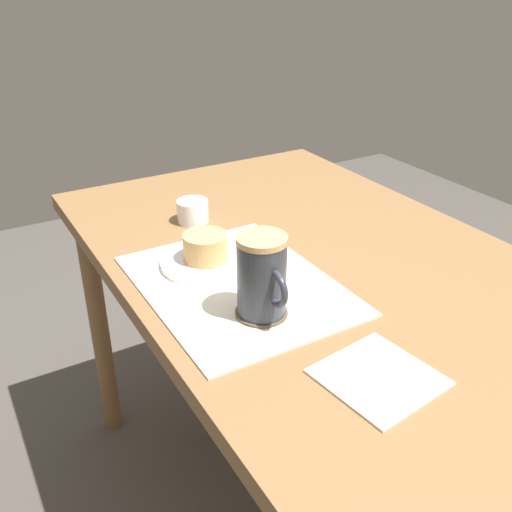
{
  "coord_description": "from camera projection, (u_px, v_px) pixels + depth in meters",
  "views": [
    {
      "loc": [
        0.8,
        -0.61,
        1.27
      ],
      "look_at": [
        0.02,
        -0.15,
        0.8
      ],
      "focal_mm": 40.0,
      "sensor_mm": 36.0,
      "label": 1
    }
  ],
  "objects": [
    {
      "name": "dining_table",
      "position": [
        315.0,
        293.0,
        1.17
      ],
      "size": [
        1.21,
        0.76,
        0.75
      ],
      "color": "brown",
      "rests_on": "ground_plane"
    },
    {
      "name": "pastry_plate",
      "position": [
        206.0,
        262.0,
        1.09
      ],
      "size": [
        0.17,
        0.17,
        0.01
      ],
      "primitive_type": "cylinder",
      "color": "white",
      "rests_on": "placemat"
    },
    {
      "name": "coffee_mug",
      "position": [
        262.0,
        276.0,
        0.91
      ],
      "size": [
        0.11,
        0.08,
        0.14
      ],
      "color": "#2D333D",
      "rests_on": "coffee_coaster"
    },
    {
      "name": "coffee_coaster",
      "position": [
        261.0,
        312.0,
        0.94
      ],
      "size": [
        0.09,
        0.09,
        0.0
      ],
      "primitive_type": "cylinder",
      "color": "brown",
      "rests_on": "placemat"
    },
    {
      "name": "placemat",
      "position": [
        237.0,
        285.0,
        1.03
      ],
      "size": [
        0.42,
        0.32,
        0.0
      ],
      "primitive_type": "cube",
      "color": "silver",
      "rests_on": "dining_table"
    },
    {
      "name": "pastry",
      "position": [
        206.0,
        247.0,
        1.07
      ],
      "size": [
        0.08,
        0.08,
        0.05
      ],
      "primitive_type": "cylinder",
      "color": "#E0A860",
      "rests_on": "pastry_plate"
    },
    {
      "name": "sugar_bowl",
      "position": [
        193.0,
        211.0,
        1.27
      ],
      "size": [
        0.07,
        0.07,
        0.05
      ],
      "primitive_type": "cylinder",
      "color": "white",
      "rests_on": "dining_table"
    },
    {
      "name": "paper_napkin",
      "position": [
        378.0,
        377.0,
        0.8
      ],
      "size": [
        0.17,
        0.17,
        0.0
      ],
      "primitive_type": "cube",
      "rotation": [
        0.0,
        0.0,
        0.12
      ],
      "color": "silver",
      "rests_on": "dining_table"
    }
  ]
}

